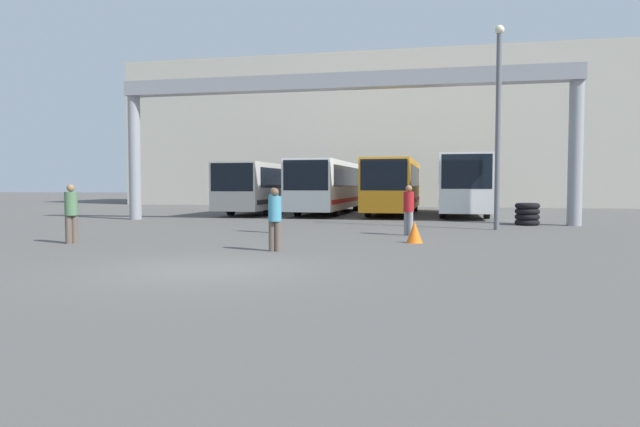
{
  "coord_description": "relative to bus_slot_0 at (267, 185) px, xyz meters",
  "views": [
    {
      "loc": [
        4.84,
        -11.0,
        1.77
      ],
      "look_at": [
        -1.22,
        17.02,
        0.3
      ],
      "focal_mm": 32.0,
      "sensor_mm": 36.0,
      "label": 1
    }
  ],
  "objects": [
    {
      "name": "tire_stack",
      "position": [
        14.34,
        -8.15,
        -1.24
      ],
      "size": [
        1.04,
        1.04,
        0.96
      ],
      "color": "black",
      "rests_on": "ground"
    },
    {
      "name": "traffic_cone",
      "position": [
        9.93,
        -16.76,
        -1.4
      ],
      "size": [
        0.49,
        0.49,
        0.65
      ],
      "color": "orange",
      "rests_on": "ground"
    },
    {
      "name": "pedestrian_near_left",
      "position": [
        4.73,
        -14.22,
        -0.85
      ],
      "size": [
        0.34,
        0.34,
        1.64
      ],
      "rotation": [
        0.0,
        0.0,
        3.02
      ],
      "color": "black",
      "rests_on": "ground"
    },
    {
      "name": "lamp_post",
      "position": [
        12.81,
        -11.05,
        2.57
      ],
      "size": [
        0.36,
        0.36,
        7.87
      ],
      "color": "#595B60",
      "rests_on": "ground"
    },
    {
      "name": "building_backdrop",
      "position": [
        5.92,
        17.12,
        4.46
      ],
      "size": [
        44.55,
        12.0,
        12.36
      ],
      "color": "#B7B2A3",
      "rests_on": "ground"
    },
    {
      "name": "bus_slot_0",
      "position": [
        0.0,
        0.0,
        0.0
      ],
      "size": [
        2.56,
        12.28,
        2.98
      ],
      "color": "beige",
      "rests_on": "ground"
    },
    {
      "name": "bus_slot_3",
      "position": [
        11.85,
        -0.65,
        0.19
      ],
      "size": [
        2.59,
        10.98,
        3.31
      ],
      "color": "silver",
      "rests_on": "ground"
    },
    {
      "name": "pedestrian_near_center",
      "position": [
        6.42,
        -19.73,
        -0.83
      ],
      "size": [
        0.35,
        0.35,
        1.68
      ],
      "rotation": [
        0.0,
        0.0,
        0.02
      ],
      "color": "brown",
      "rests_on": "ground"
    },
    {
      "name": "overhead_gantry",
      "position": [
        5.92,
        -8.06,
        3.85
      ],
      "size": [
        21.27,
        0.8,
        6.86
      ],
      "color": "gray",
      "rests_on": "ground"
    },
    {
      "name": "bus_slot_2",
      "position": [
        7.9,
        -0.14,
        0.07
      ],
      "size": [
        2.54,
        12.01,
        3.12
      ],
      "color": "orange",
      "rests_on": "ground"
    },
    {
      "name": "pedestrian_far_center",
      "position": [
        -0.11,
        -19.1,
        -0.78
      ],
      "size": [
        0.37,
        0.37,
        1.78
      ],
      "rotation": [
        0.0,
        0.0,
        4.03
      ],
      "color": "brown",
      "rests_on": "ground"
    },
    {
      "name": "ground_plane",
      "position": [
        5.92,
        -23.15,
        -1.72
      ],
      "size": [
        200.0,
        200.0,
        0.0
      ],
      "primitive_type": "plane",
      "color": "#514F4C"
    },
    {
      "name": "pedestrian_mid_right",
      "position": [
        9.6,
        -14.23,
        -0.8
      ],
      "size": [
        0.36,
        0.36,
        1.74
      ],
      "rotation": [
        0.0,
        0.0,
        2.49
      ],
      "color": "gray",
      "rests_on": "ground"
    },
    {
      "name": "bus_slot_1",
      "position": [
        3.95,
        0.1,
        0.07
      ],
      "size": [
        2.57,
        12.48,
        3.1
      ],
      "color": "silver",
      "rests_on": "ground"
    }
  ]
}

